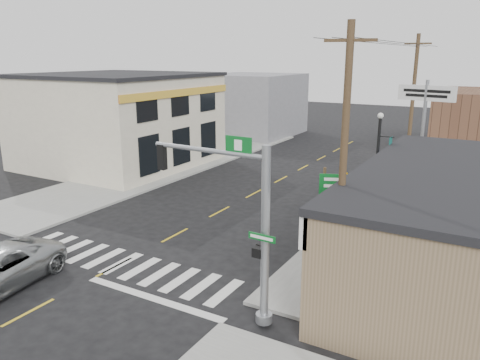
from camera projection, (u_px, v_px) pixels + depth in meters
The scene contains 18 objects.
ground at pixel (115, 267), 19.00m from camera, with size 140.00×140.00×0.00m, color black.
sidewalk_right at pixel (407, 211), 25.57m from camera, with size 6.00×38.00×0.13m, color gray.
sidewalk_left at pixel (152, 172), 34.20m from camera, with size 6.00×38.00×0.13m, color gray.
center_line at pixel (220, 212), 25.71m from camera, with size 0.12×56.00×0.01m, color gold.
crosswalk at pixel (122, 263), 19.34m from camera, with size 11.00×2.20×0.01m, color silver.
left_building at pixel (118, 121), 36.10m from camera, with size 12.00×12.00×6.80m, color beige.
bldg_distant_left at pixel (252, 104), 50.28m from camera, with size 9.00×10.00×6.40m, color gray.
traffic_signal_pole at pixel (245, 214), 14.29m from camera, with size 4.64×0.37×5.88m.
guide_sign at pixel (339, 193), 21.64m from camera, with size 1.80×0.14×3.16m.
fire_hydrant at pixel (329, 250), 19.42m from camera, with size 0.22×0.22×0.69m.
ped_crossing_sign at pixel (346, 186), 24.10m from camera, with size 0.94×0.07×2.43m.
lamp_post at pixel (378, 161), 22.77m from camera, with size 0.72×0.57×5.56m.
dance_center_sign at pixel (425, 110), 26.47m from camera, with size 3.24×0.20×6.88m.
bare_tree at pixel (407, 180), 18.17m from camera, with size 2.23×2.23×4.46m.
shrub_front at pixel (368, 261), 18.24m from camera, with size 1.16×1.16×0.87m, color #193915.
shrub_back at pixel (426, 257), 18.57m from camera, with size 1.22×1.22×0.92m, color black.
utility_pole_near at pixel (343, 165), 15.16m from camera, with size 1.61×0.24×9.24m.
utility_pole_far at pixel (412, 107), 31.05m from camera, with size 1.66×0.25×9.55m.
Camera 1 is at (13.09, -12.61, 8.33)m, focal length 35.00 mm.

